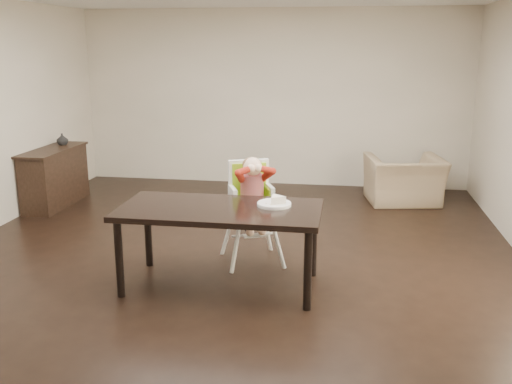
% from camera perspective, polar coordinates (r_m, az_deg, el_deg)
% --- Properties ---
extents(ground, '(7.00, 7.00, 0.00)m').
position_cam_1_polar(ground, '(5.87, -2.89, -7.05)').
color(ground, black).
rests_on(ground, ground).
extents(room_walls, '(6.02, 7.02, 2.71)m').
position_cam_1_polar(room_walls, '(5.47, -3.15, 11.34)').
color(room_walls, beige).
rests_on(room_walls, ground).
extents(dining_table, '(1.80, 0.90, 0.75)m').
position_cam_1_polar(dining_table, '(5.11, -3.62, -2.40)').
color(dining_table, black).
rests_on(dining_table, ground).
extents(high_chair, '(0.59, 0.59, 1.09)m').
position_cam_1_polar(high_chair, '(5.69, -0.45, 0.40)').
color(high_chair, white).
rests_on(high_chair, ground).
extents(plate, '(0.32, 0.32, 0.09)m').
position_cam_1_polar(plate, '(5.13, 1.92, -1.04)').
color(plate, white).
rests_on(plate, dining_table).
extents(armchair, '(1.10, 0.82, 0.88)m').
position_cam_1_polar(armchair, '(8.19, 14.62, 1.93)').
color(armchair, tan).
rests_on(armchair, ground).
extents(sideboard, '(0.44, 1.26, 0.79)m').
position_cam_1_polar(sideboard, '(8.29, -19.47, 1.42)').
color(sideboard, black).
rests_on(sideboard, ground).
extents(vase, '(0.16, 0.16, 0.16)m').
position_cam_1_polar(vase, '(8.46, -18.80, 4.99)').
color(vase, '#99999E').
rests_on(vase, sideboard).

